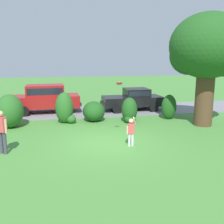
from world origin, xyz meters
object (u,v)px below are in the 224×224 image
oak_tree_large (208,50)px  child_thrower (131,130)px  parked_sedan (133,98)px  adult_onlooker (2,130)px  parked_suv (45,97)px  frisbee (119,83)px

oak_tree_large → child_thrower: (-4.97, -2.77, -3.40)m
oak_tree_large → child_thrower: oak_tree_large is taller
oak_tree_large → child_thrower: 6.63m
parked_sedan → adult_onlooker: adult_onlooker is taller
child_thrower → adult_onlooker: (-5.20, 0.05, 0.27)m
parked_suv → oak_tree_large: bearing=-29.1°
oak_tree_large → parked_sedan: size_ratio=1.38×
parked_sedan → frisbee: bearing=-111.1°
adult_onlooker → frisbee: bearing=12.3°
parked_suv → adult_onlooker: bearing=-99.2°
oak_tree_large → parked_suv: oak_tree_large is taller
parked_sedan → parked_suv: 6.15m
oak_tree_large → parked_suv: (-8.93, 4.97, -3.04)m
parked_sedan → frisbee: size_ratio=15.06×
oak_tree_large → adult_onlooker: size_ratio=3.50×
parked_suv → frisbee: 7.72m
adult_onlooker → parked_sedan: bearing=45.3°
parked_sedan → parked_suv: parked_suv is taller
parked_suv → frisbee: frisbee is taller
parked_sedan → parked_suv: (-6.14, 0.24, 0.23)m
oak_tree_large → parked_suv: size_ratio=1.28×
parked_sedan → adult_onlooker: (-7.38, -7.45, 0.13)m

